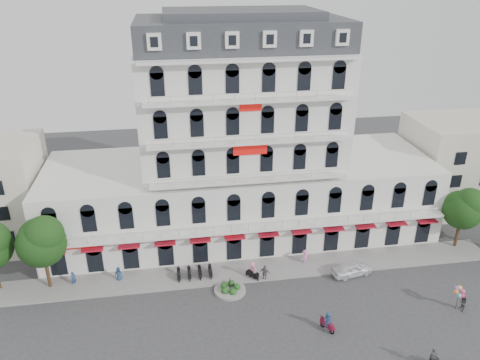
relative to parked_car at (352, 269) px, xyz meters
name	(u,v)px	position (x,y,z in m)	size (l,w,h in m)	color
ground	(272,329)	(-10.09, -6.76, -0.73)	(120.00, 120.00, 0.00)	#38383A
sidewalk	(254,270)	(-10.09, 2.24, -0.65)	(53.00, 4.00, 0.16)	gray
main_building	(241,154)	(-10.09, 11.24, 9.23)	(45.00, 15.00, 25.80)	silver
flank_building_east	(462,163)	(19.91, 13.24, 5.27)	(14.00, 10.00, 12.00)	beige
traffic_island	(230,289)	(-13.09, -0.76, -0.48)	(3.20, 3.20, 1.60)	gray
parked_scooter_row	(195,278)	(-16.44, 2.04, -0.73)	(4.40, 1.80, 1.10)	black
tree_west_inner	(41,240)	(-31.04, 2.72, 4.95)	(4.76, 4.76, 8.25)	#382314
tree_east_inner	(464,207)	(13.96, 3.22, 4.48)	(4.40, 4.37, 7.57)	#382314
parked_car	(352,269)	(0.00, 0.00, 0.00)	(1.73, 4.30, 1.46)	white
rider_east	(328,322)	(-5.23, -7.61, 0.24)	(1.03, 1.55, 2.01)	maroon
rider_northeast	(432,359)	(1.70, -13.10, 0.29)	(1.63, 0.86, 2.09)	black
rider_center	(252,270)	(-10.52, 0.88, 0.37)	(1.24, 1.37, 2.11)	black
pedestrian_left	(119,274)	(-24.22, 2.74, 0.10)	(0.81, 0.53, 1.66)	navy
pedestrian_mid	(265,273)	(-9.27, 0.47, 0.19)	(1.08, 0.45, 1.84)	slate
pedestrian_right	(305,257)	(-4.32, 2.74, 0.12)	(1.10, 0.63, 1.70)	pink
pedestrian_far	(74,279)	(-28.72, 2.74, 0.04)	(0.57, 0.37, 1.55)	navy
balloon_vendor	(462,299)	(8.12, -6.93, 0.54)	(1.33, 1.26, 2.45)	#4E4C53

